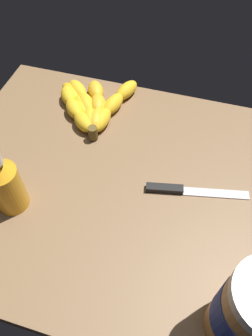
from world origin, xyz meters
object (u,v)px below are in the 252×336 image
honey_bottle (4,183)px  banana_bunch (91,106)px  peanut_butter_jar (252,314)px  butter_knife (188,190)px

honey_bottle → banana_bunch: bearing=-101.5°
peanut_butter_jar → honey_bottle: size_ratio=1.16×
honey_bottle → butter_knife: bearing=-159.5°
banana_bunch → honey_bottle: honey_bottle is taller
banana_bunch → peanut_butter_jar: bearing=133.9°
peanut_butter_jar → honey_bottle: peanut_butter_jar is taller
banana_bunch → peanut_butter_jar: (-35.66, 37.01, 6.64)cm
banana_bunch → peanut_butter_jar: size_ratio=1.20×
banana_bunch → peanut_butter_jar: peanut_butter_jar is taller
butter_knife → peanut_butter_jar: bearing=116.7°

